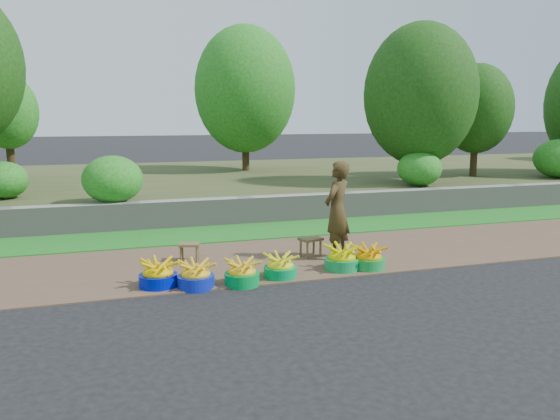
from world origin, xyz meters
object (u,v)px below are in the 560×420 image
object	(u,v)px
basin_b	(196,276)
basin_c	(242,274)
basin_a	(158,275)
stool_right	(311,242)
basin_d	(280,267)
vendor_woman	(337,210)
basin_f	(368,259)
stool_left	(189,247)
basin_e	(342,259)

from	to	relation	value
basin_b	basin_c	world-z (taller)	basin_b
basin_a	basin_b	size ratio (longest dim) A/B	1.04
basin_b	stool_right	xyz separation A→B (m)	(1.94, 0.99, 0.09)
basin_c	basin_d	xyz separation A→B (m)	(0.56, 0.13, -0.00)
basin_c	vendor_woman	distance (m)	1.97
basin_d	stool_right	world-z (taller)	basin_d
basin_d	basin_f	world-z (taller)	basin_f
stool_left	stool_right	world-z (taller)	stool_right
basin_e	stool_right	bearing A→B (deg)	101.13
basin_a	stool_right	size ratio (longest dim) A/B	1.26
basin_c	basin_e	bearing A→B (deg)	8.60
basin_e	vendor_woman	world-z (taller)	vendor_woman
basin_b	basin_a	bearing A→B (deg)	159.41
basin_c	stool_right	distance (m)	1.71
basin_c	stool_left	size ratio (longest dim) A/B	1.28
basin_e	basin_f	bearing A→B (deg)	-9.14
basin_f	basin_b	bearing A→B (deg)	-177.37
basin_f	stool_left	bearing A→B (deg)	153.60
basin_b	stool_left	bearing A→B (deg)	85.16
basin_e	basin_b	bearing A→B (deg)	-175.20
basin_c	stool_left	xyz separation A→B (m)	(-0.48, 1.34, 0.08)
basin_b	stool_left	world-z (taller)	basin_b
stool_right	vendor_woman	distance (m)	0.65
stool_right	vendor_woman	bearing A→B (deg)	-33.74
basin_c	basin_f	xyz separation A→B (m)	(1.89, 0.17, 0.01)
basin_b	stool_right	world-z (taller)	basin_b
vendor_woman	basin_f	bearing A→B (deg)	67.50
basin_c	stool_left	bearing A→B (deg)	109.66
basin_d	stool_right	size ratio (longest dim) A/B	1.16
basin_b	stool_left	xyz separation A→B (m)	(0.11, 1.29, 0.08)
basin_b	stool_left	size ratio (longest dim) A/B	1.32
basin_b	basin_e	world-z (taller)	basin_e
basin_f	stool_right	distance (m)	1.04
basin_d	stool_left	xyz separation A→B (m)	(-1.04, 1.21, 0.08)
basin_c	basin_d	distance (m)	0.58
basin_b	basin_f	world-z (taller)	basin_f
basin_f	vendor_woman	size ratio (longest dim) A/B	0.32
basin_d	basin_f	distance (m)	1.33
stool_right	basin_f	bearing A→B (deg)	-58.13
basin_f	basin_c	bearing A→B (deg)	-175.00
basin_d	basin_b	bearing A→B (deg)	-175.90
stool_left	vendor_woman	world-z (taller)	vendor_woman
basin_e	basin_d	bearing A→B (deg)	-174.34
basin_b	basin_c	size ratio (longest dim) A/B	1.03
basin_c	basin_d	bearing A→B (deg)	13.43
basin_f	basin_a	bearing A→B (deg)	178.90
basin_a	basin_d	world-z (taller)	basin_a
basin_c	basin_f	bearing A→B (deg)	5.00
stool_left	vendor_woman	bearing A→B (deg)	-13.60
vendor_woman	basin_d	bearing A→B (deg)	-8.78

